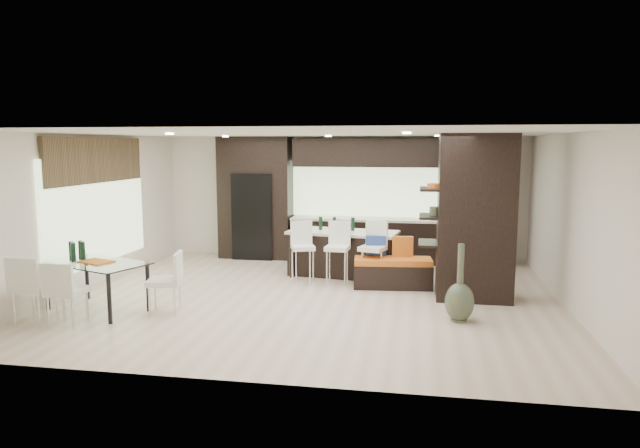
% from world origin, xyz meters
% --- Properties ---
extents(ground, '(8.00, 8.00, 0.00)m').
position_xyz_m(ground, '(0.00, 0.00, 0.00)').
color(ground, beige).
rests_on(ground, ground).
extents(back_wall, '(8.00, 0.02, 2.70)m').
position_xyz_m(back_wall, '(0.00, 3.50, 1.35)').
color(back_wall, white).
rests_on(back_wall, ground).
extents(left_wall, '(0.02, 7.00, 2.70)m').
position_xyz_m(left_wall, '(-4.00, 0.00, 1.35)').
color(left_wall, white).
rests_on(left_wall, ground).
extents(right_wall, '(0.02, 7.00, 2.70)m').
position_xyz_m(right_wall, '(4.00, 0.00, 1.35)').
color(right_wall, white).
rests_on(right_wall, ground).
extents(ceiling, '(8.00, 7.00, 0.02)m').
position_xyz_m(ceiling, '(0.00, 0.00, 2.70)').
color(ceiling, white).
rests_on(ceiling, ground).
extents(window_left, '(0.04, 3.20, 1.90)m').
position_xyz_m(window_left, '(-3.96, 0.20, 1.35)').
color(window_left, '#B2D199').
rests_on(window_left, left_wall).
extents(window_back, '(3.40, 0.04, 1.20)m').
position_xyz_m(window_back, '(0.60, 3.46, 1.55)').
color(window_back, '#B2D199').
rests_on(window_back, back_wall).
extents(stone_accent, '(0.08, 3.00, 0.80)m').
position_xyz_m(stone_accent, '(-3.93, 0.20, 2.25)').
color(stone_accent, brown).
rests_on(stone_accent, left_wall).
extents(ceiling_spots, '(4.00, 3.00, 0.02)m').
position_xyz_m(ceiling_spots, '(0.00, 0.25, 2.68)').
color(ceiling_spots, white).
rests_on(ceiling_spots, ceiling).
extents(back_cabinetry, '(6.80, 0.68, 2.70)m').
position_xyz_m(back_cabinetry, '(0.50, 3.17, 1.35)').
color(back_cabinetry, black).
rests_on(back_cabinetry, ground).
extents(refrigerator, '(0.90, 0.68, 1.90)m').
position_xyz_m(refrigerator, '(-1.90, 3.12, 0.95)').
color(refrigerator, black).
rests_on(refrigerator, ground).
extents(partition_column, '(1.20, 0.80, 2.70)m').
position_xyz_m(partition_column, '(2.60, 0.40, 1.35)').
color(partition_column, black).
rests_on(partition_column, ground).
extents(kitchen_island, '(2.18, 1.18, 0.86)m').
position_xyz_m(kitchen_island, '(0.26, 1.71, 0.43)').
color(kitchen_island, black).
rests_on(kitchen_island, ground).
extents(stool_left, '(0.52, 0.52, 0.91)m').
position_xyz_m(stool_left, '(-0.38, 0.96, 0.45)').
color(stool_left, white).
rests_on(stool_left, ground).
extents(stool_mid, '(0.44, 0.44, 0.92)m').
position_xyz_m(stool_mid, '(0.26, 0.96, 0.46)').
color(stool_mid, white).
rests_on(stool_mid, ground).
extents(stool_right, '(0.52, 0.52, 0.94)m').
position_xyz_m(stool_right, '(0.89, 0.95, 0.47)').
color(stool_right, white).
rests_on(stool_right, ground).
extents(bench, '(1.42, 0.66, 0.53)m').
position_xyz_m(bench, '(1.26, 0.89, 0.26)').
color(bench, black).
rests_on(bench, ground).
extents(floor_vase, '(0.50, 0.50, 1.13)m').
position_xyz_m(floor_vase, '(2.30, -0.93, 0.57)').
color(floor_vase, '#435039').
rests_on(floor_vase, ground).
extents(dining_table, '(1.77, 1.37, 0.75)m').
position_xyz_m(dining_table, '(-3.12, -1.32, 0.38)').
color(dining_table, white).
rests_on(dining_table, ground).
extents(chair_near, '(0.47, 0.47, 0.86)m').
position_xyz_m(chair_near, '(-3.12, -2.07, 0.43)').
color(chair_near, white).
rests_on(chair_near, ground).
extents(chair_far, '(0.51, 0.51, 0.91)m').
position_xyz_m(chair_far, '(-3.61, -2.08, 0.46)').
color(chair_far, white).
rests_on(chair_far, ground).
extents(chair_end, '(0.56, 0.56, 0.86)m').
position_xyz_m(chair_end, '(-2.02, -1.32, 0.43)').
color(chair_end, white).
rests_on(chair_end, ground).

